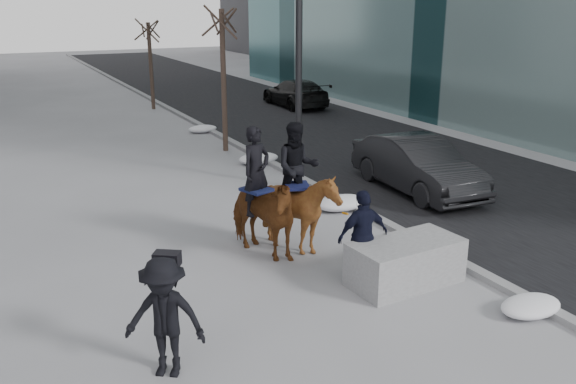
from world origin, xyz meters
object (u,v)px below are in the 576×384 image
car_near (417,165)px  mounted_right (300,202)px  planter (405,262)px  mounted_left (259,209)px

car_near → mounted_right: mounted_right is taller
planter → mounted_right: mounted_right is taller
planter → car_near: size_ratio=0.46×
planter → mounted_right: bearing=114.7°
mounted_left → car_near: bearing=20.4°
planter → mounted_right: size_ratio=0.77×
planter → mounted_left: size_ratio=0.78×
planter → car_near: bearing=49.9°
mounted_left → mounted_right: bearing=-13.1°
mounted_left → mounted_right: 0.85m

